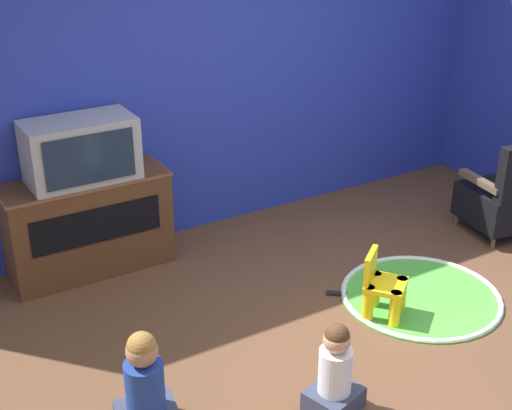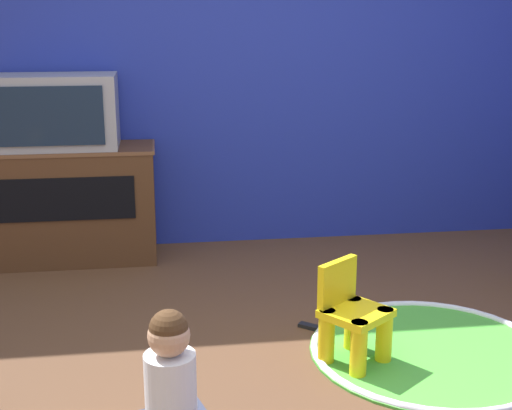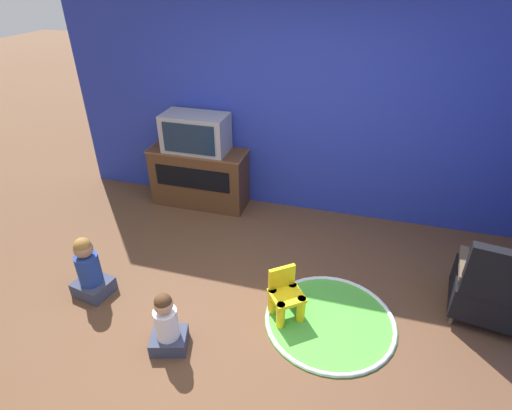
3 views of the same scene
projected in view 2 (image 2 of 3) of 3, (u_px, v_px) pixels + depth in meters
ground_plane at (317, 386)px, 3.12m from camera, size 30.00×30.00×0.00m
wall_back at (230, 40)px, 4.78m from camera, size 5.71×0.12×2.80m
tv_cabinet at (61, 203)px, 4.61m from camera, size 1.23×0.45×0.75m
television at (54, 112)px, 4.44m from camera, size 0.78×0.43×0.46m
yellow_kid_chair at (352, 321)px, 3.28m from camera, size 0.37×0.37×0.48m
play_mat at (431, 350)px, 3.42m from camera, size 1.16×1.16×0.04m
child_watching_center at (171, 392)px, 2.59m from camera, size 0.35×0.32×0.57m
remote_control at (313, 327)px, 3.67m from camera, size 0.14×0.13×0.02m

